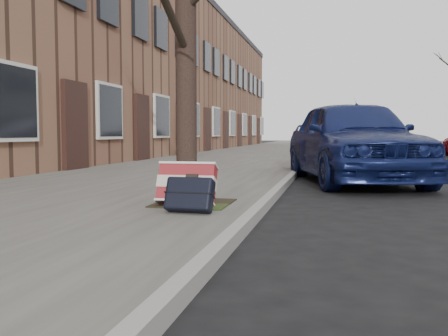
% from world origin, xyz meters
% --- Properties ---
extents(ground, '(120.00, 120.00, 0.00)m').
position_xyz_m(ground, '(0.00, 0.00, 0.00)').
color(ground, black).
rests_on(ground, ground).
extents(near_sidewalk, '(5.00, 70.00, 0.12)m').
position_xyz_m(near_sidewalk, '(-3.70, 15.00, 0.06)').
color(near_sidewalk, slate).
rests_on(near_sidewalk, ground).
extents(house_near, '(6.80, 40.00, 7.00)m').
position_xyz_m(house_near, '(-9.60, 16.00, 3.50)').
color(house_near, brown).
rests_on(house_near, ground).
extents(dirt_patch, '(0.85, 0.85, 0.02)m').
position_xyz_m(dirt_patch, '(-2.00, 1.20, 0.13)').
color(dirt_patch, black).
rests_on(dirt_patch, near_sidewalk).
extents(suitcase_red, '(0.64, 0.35, 0.49)m').
position_xyz_m(suitcase_red, '(-2.02, 1.01, 0.36)').
color(suitcase_red, maroon).
rests_on(suitcase_red, near_sidewalk).
extents(suitcase_navy, '(0.51, 0.31, 0.39)m').
position_xyz_m(suitcase_navy, '(-1.86, 0.56, 0.31)').
color(suitcase_navy, black).
rests_on(suitcase_navy, near_sidewalk).
extents(car_near_front, '(2.99, 5.03, 1.60)m').
position_xyz_m(car_near_front, '(-0.09, 5.48, 0.80)').
color(car_near_front, '#131D52').
rests_on(car_near_front, ground).
extents(car_near_mid, '(2.50, 4.74, 1.48)m').
position_xyz_m(car_near_mid, '(-0.31, 13.13, 0.74)').
color(car_near_mid, '#9EA0A6').
rests_on(car_near_mid, ground).
extents(car_near_back, '(2.68, 5.37, 1.46)m').
position_xyz_m(car_near_back, '(-0.07, 23.49, 0.73)').
color(car_near_back, '#333337').
rests_on(car_near_back, ground).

